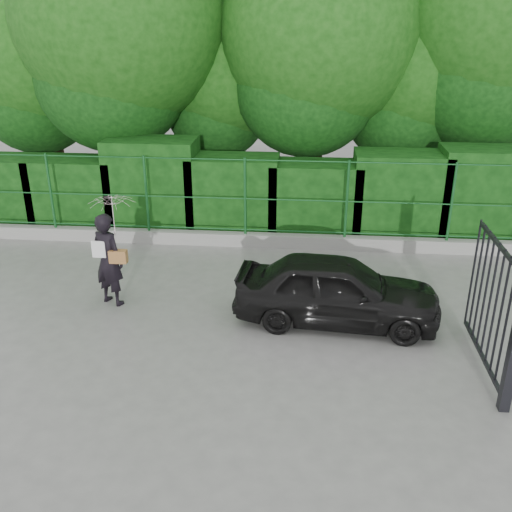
{
  "coord_description": "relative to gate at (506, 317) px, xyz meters",
  "views": [
    {
      "loc": [
        1.81,
        -7.9,
        5.01
      ],
      "look_at": [
        0.95,
        1.3,
        1.1
      ],
      "focal_mm": 40.0,
      "sensor_mm": 36.0,
      "label": 1
    }
  ],
  "objects": [
    {
      "name": "hedge",
      "position": [
        -4.38,
        6.22,
        -0.2
      ],
      "size": [
        14.2,
        1.2,
        2.27
      ],
      "color": "black",
      "rests_on": "ground"
    },
    {
      "name": "kerb",
      "position": [
        -4.6,
        5.22,
        -1.04
      ],
      "size": [
        14.0,
        0.25,
        0.3
      ],
      "primitive_type": "cube",
      "color": "#9E9E99",
      "rests_on": "ground"
    },
    {
      "name": "car",
      "position": [
        -2.21,
        1.82,
        -0.58
      ],
      "size": [
        3.66,
        1.73,
        1.21
      ],
      "primitive_type": "imported",
      "rotation": [
        0.0,
        0.0,
        1.49
      ],
      "color": "black",
      "rests_on": "ground"
    },
    {
      "name": "trees",
      "position": [
        -3.46,
        8.46,
        3.43
      ],
      "size": [
        17.1,
        6.15,
        8.08
      ],
      "color": "black",
      "rests_on": "ground"
    },
    {
      "name": "woman",
      "position": [
        -6.3,
        2.14,
        0.13
      ],
      "size": [
        0.95,
        0.84,
        2.1
      ],
      "color": "black",
      "rests_on": "ground"
    },
    {
      "name": "gate",
      "position": [
        0.0,
        0.0,
        0.0
      ],
      "size": [
        0.22,
        2.33,
        2.36
      ],
      "color": "black",
      "rests_on": "ground"
    },
    {
      "name": "fence",
      "position": [
        -4.38,
        5.22,
        0.01
      ],
      "size": [
        14.13,
        0.06,
        1.8
      ],
      "color": "#154F20",
      "rests_on": "kerb"
    },
    {
      "name": "ground",
      "position": [
        -4.6,
        0.72,
        -1.19
      ],
      "size": [
        80.0,
        80.0,
        0.0
      ],
      "primitive_type": "plane",
      "color": "gray"
    }
  ]
}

